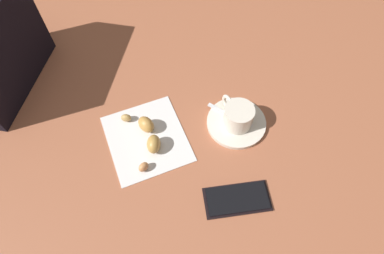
{
  "coord_description": "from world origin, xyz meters",
  "views": [
    {
      "loc": [
        -0.15,
        -0.37,
        0.66
      ],
      "look_at": [
        -0.01,
        -0.01,
        0.02
      ],
      "focal_mm": 30.19,
      "sensor_mm": 36.0,
      "label": 1
    }
  ],
  "objects_px": {
    "napkin": "(147,138)",
    "croissant": "(148,135)",
    "sugar_packet": "(240,110)",
    "espresso_cup": "(238,116)",
    "saucer": "(236,123)",
    "cell_phone": "(237,199)",
    "teaspoon": "(237,119)"
  },
  "relations": [
    {
      "from": "croissant",
      "to": "saucer",
      "type": "bearing_deg",
      "value": -9.57
    },
    {
      "from": "sugar_packet",
      "to": "croissant",
      "type": "height_order",
      "value": "croissant"
    },
    {
      "from": "saucer",
      "to": "napkin",
      "type": "xyz_separation_m",
      "value": [
        -0.21,
        0.04,
        -0.0
      ]
    },
    {
      "from": "espresso_cup",
      "to": "saucer",
      "type": "bearing_deg",
      "value": 55.83
    },
    {
      "from": "teaspoon",
      "to": "cell_phone",
      "type": "bearing_deg",
      "value": -115.45
    },
    {
      "from": "teaspoon",
      "to": "sugar_packet",
      "type": "bearing_deg",
      "value": 52.0
    },
    {
      "from": "teaspoon",
      "to": "sugar_packet",
      "type": "height_order",
      "value": "teaspoon"
    },
    {
      "from": "croissant",
      "to": "teaspoon",
      "type": "bearing_deg",
      "value": -8.27
    },
    {
      "from": "saucer",
      "to": "sugar_packet",
      "type": "bearing_deg",
      "value": 51.03
    },
    {
      "from": "saucer",
      "to": "sugar_packet",
      "type": "relative_size",
      "value": 2.11
    },
    {
      "from": "saucer",
      "to": "sugar_packet",
      "type": "xyz_separation_m",
      "value": [
        0.02,
        0.03,
        0.01
      ]
    },
    {
      "from": "sugar_packet",
      "to": "teaspoon",
      "type": "bearing_deg",
      "value": 78.0
    },
    {
      "from": "saucer",
      "to": "cell_phone",
      "type": "bearing_deg",
      "value": -114.89
    },
    {
      "from": "sugar_packet",
      "to": "cell_phone",
      "type": "distance_m",
      "value": 0.22
    },
    {
      "from": "saucer",
      "to": "croissant",
      "type": "xyz_separation_m",
      "value": [
        -0.21,
        0.04,
        0.02
      ]
    },
    {
      "from": "sugar_packet",
      "to": "napkin",
      "type": "relative_size",
      "value": 0.34
    },
    {
      "from": "teaspoon",
      "to": "cell_phone",
      "type": "height_order",
      "value": "teaspoon"
    },
    {
      "from": "napkin",
      "to": "croissant",
      "type": "height_order",
      "value": "croissant"
    },
    {
      "from": "saucer",
      "to": "napkin",
      "type": "height_order",
      "value": "saucer"
    },
    {
      "from": "sugar_packet",
      "to": "croissant",
      "type": "relative_size",
      "value": 0.41
    },
    {
      "from": "cell_phone",
      "to": "napkin",
      "type": "bearing_deg",
      "value": 122.38
    },
    {
      "from": "espresso_cup",
      "to": "teaspoon",
      "type": "bearing_deg",
      "value": 48.3
    },
    {
      "from": "espresso_cup",
      "to": "sugar_packet",
      "type": "height_order",
      "value": "espresso_cup"
    },
    {
      "from": "saucer",
      "to": "teaspoon",
      "type": "distance_m",
      "value": 0.01
    },
    {
      "from": "espresso_cup",
      "to": "cell_phone",
      "type": "bearing_deg",
      "value": -114.82
    },
    {
      "from": "espresso_cup",
      "to": "napkin",
      "type": "distance_m",
      "value": 0.22
    },
    {
      "from": "espresso_cup",
      "to": "cell_phone",
      "type": "relative_size",
      "value": 0.66
    },
    {
      "from": "croissant",
      "to": "cell_phone",
      "type": "distance_m",
      "value": 0.24
    },
    {
      "from": "sugar_packet",
      "to": "croissant",
      "type": "distance_m",
      "value": 0.23
    },
    {
      "from": "espresso_cup",
      "to": "cell_phone",
      "type": "distance_m",
      "value": 0.19
    },
    {
      "from": "teaspoon",
      "to": "cell_phone",
      "type": "distance_m",
      "value": 0.19
    },
    {
      "from": "sugar_packet",
      "to": "croissant",
      "type": "bearing_deg",
      "value": 23.75
    }
  ]
}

